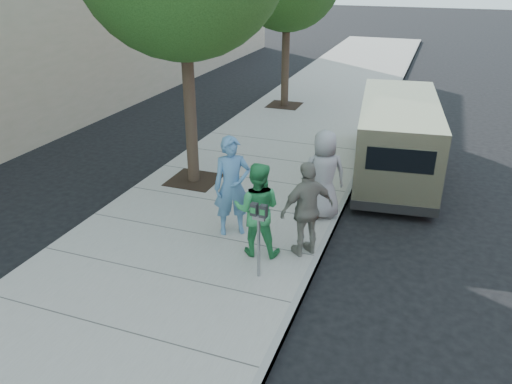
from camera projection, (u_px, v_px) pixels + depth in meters
ground at (245, 249)px, 9.76m from camera, size 120.00×120.00×0.00m
sidewalk at (199, 237)px, 10.04m from camera, size 5.00×60.00×0.15m
curb_face at (317, 259)px, 9.27m from camera, size 0.12×60.00×0.16m
parking_meter at (259, 225)px, 8.25m from camera, size 0.29×0.12×1.38m
van at (397, 138)px, 12.60m from camera, size 2.38×5.58×2.01m
person_officer at (232, 186)px, 9.66m from camera, size 0.87×0.79×2.01m
person_green_shirt at (257, 209)px, 8.99m from camera, size 0.98×0.82×1.79m
person_gray_shirt at (324, 175)px, 10.32m from camera, size 1.10×0.96×1.90m
person_striped_polo at (307, 209)px, 8.97m from camera, size 1.07×1.07×1.82m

